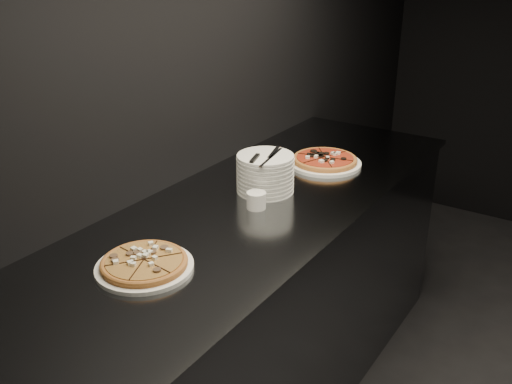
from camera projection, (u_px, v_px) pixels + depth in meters
The scene contains 7 objects.
wall_left at pixel (155, 66), 2.04m from camera, with size 0.02×5.00×2.80m, color black.
counter at pixel (242, 318), 2.23m from camera, with size 0.74×2.44×0.92m.
pizza_mushroom at pixel (144, 264), 1.68m from camera, with size 0.29×0.29×0.03m.
pizza_tomato at pixel (325, 161), 2.47m from camera, with size 0.33×0.33×0.04m.
plate_stack at pixel (265, 173), 2.19m from camera, with size 0.22×0.22×0.15m.
cutlery at pixel (265, 156), 2.14m from camera, with size 0.07×0.23×0.01m.
ramekin at pixel (256, 200), 2.06m from camera, with size 0.07×0.07×0.06m.
Camera 1 is at (-1.06, -1.51, 1.81)m, focal length 40.00 mm.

